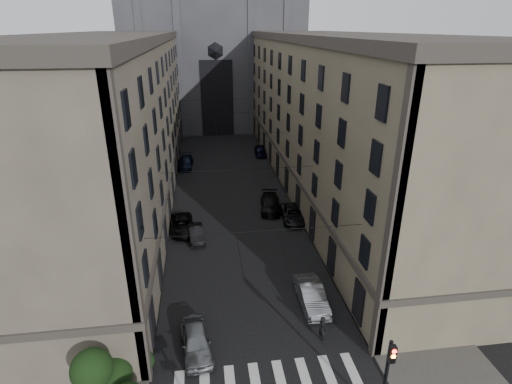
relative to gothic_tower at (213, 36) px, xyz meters
name	(u,v)px	position (x,y,z in m)	size (l,w,h in m)	color
sidewalk_left	(147,192)	(-10.50, -38.96, -17.72)	(7.00, 80.00, 0.15)	#383533
sidewalk_right	(308,184)	(10.50, -38.96, -17.72)	(7.00, 80.00, 0.15)	#383533
zebra_crossing	(268,382)	(0.00, -69.96, -17.79)	(11.00, 3.20, 0.01)	beige
building_left	(113,121)	(-13.44, -38.96, -8.45)	(13.60, 60.60, 18.85)	#4E483B
building_right	(334,114)	(13.44, -38.96, -8.45)	(13.60, 60.60, 18.85)	brown
gothic_tower	(213,36)	(0.00, 0.00, 0.00)	(35.00, 23.00, 58.00)	#2D2D33
traffic_light_right	(387,372)	(5.60, -73.04, -14.51)	(0.34, 0.50, 5.20)	black
shrub_cluster	(112,376)	(-8.72, -69.95, -16.00)	(3.90, 4.40, 3.90)	black
tram_wires	(228,135)	(0.00, -39.33, -10.55)	(14.00, 60.00, 0.43)	black
car_left_near	(196,341)	(-4.20, -66.82, -17.02)	(1.84, 4.58, 1.56)	slate
car_left_midnear	(196,234)	(-4.20, -51.98, -17.14)	(1.39, 3.99, 1.32)	black
car_left_midfar	(182,225)	(-5.63, -50.01, -17.08)	(2.38, 5.17, 1.44)	black
car_left_far	(185,162)	(-5.87, -29.54, -17.02)	(2.19, 5.38, 1.56)	black
car_right_near	(311,295)	(4.40, -63.25, -16.98)	(1.74, 4.99, 1.64)	gray
car_right_midnear	(293,214)	(6.20, -49.02, -17.08)	(2.38, 5.17, 1.44)	black
car_right_midfar	(270,204)	(4.20, -46.12, -17.01)	(2.20, 5.42, 1.57)	black
car_right_far	(261,151)	(6.20, -25.00, -17.02)	(1.84, 4.58, 1.56)	black
pedestrian	(323,328)	(4.16, -66.96, -16.86)	(0.68, 0.45, 1.87)	black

